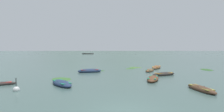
{
  "coord_description": "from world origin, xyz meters",
  "views": [
    {
      "loc": [
        -0.59,
        -8.44,
        3.23
      ],
      "look_at": [
        -2.03,
        47.87,
        1.28
      ],
      "focal_mm": 26.1,
      "sensor_mm": 36.0,
      "label": 1
    }
  ],
  "objects_px": {
    "rowboat_0": "(153,79)",
    "rowboat_3": "(201,89)",
    "rowboat_4": "(164,74)",
    "rowboat_7": "(90,71)",
    "rowboat_6": "(156,67)",
    "mooring_buoy": "(16,89)",
    "rowboat_2": "(150,70)",
    "ferry_0": "(88,54)",
    "rowboat_1": "(62,83)"
  },
  "relations": [
    {
      "from": "rowboat_1",
      "to": "rowboat_6",
      "type": "xyz_separation_m",
      "value": [
        12.31,
        14.57,
        0.01
      ]
    },
    {
      "from": "rowboat_7",
      "to": "mooring_buoy",
      "type": "distance_m",
      "value": 11.76
    },
    {
      "from": "ferry_0",
      "to": "rowboat_7",
      "type": "bearing_deg",
      "value": -79.95
    },
    {
      "from": "rowboat_2",
      "to": "mooring_buoy",
      "type": "distance_m",
      "value": 18.13
    },
    {
      "from": "rowboat_1",
      "to": "mooring_buoy",
      "type": "height_order",
      "value": "mooring_buoy"
    },
    {
      "from": "rowboat_6",
      "to": "rowboat_0",
      "type": "bearing_deg",
      "value": -105.55
    },
    {
      "from": "rowboat_0",
      "to": "rowboat_2",
      "type": "bearing_deg",
      "value": 80.74
    },
    {
      "from": "rowboat_1",
      "to": "rowboat_2",
      "type": "relative_size",
      "value": 1.08
    },
    {
      "from": "rowboat_6",
      "to": "mooring_buoy",
      "type": "distance_m",
      "value": 22.65
    },
    {
      "from": "rowboat_3",
      "to": "rowboat_7",
      "type": "height_order",
      "value": "rowboat_7"
    },
    {
      "from": "rowboat_3",
      "to": "ferry_0",
      "type": "relative_size",
      "value": 0.32
    },
    {
      "from": "rowboat_2",
      "to": "ferry_0",
      "type": "distance_m",
      "value": 116.64
    },
    {
      "from": "rowboat_0",
      "to": "rowboat_3",
      "type": "xyz_separation_m",
      "value": [
        2.85,
        -4.44,
        -0.03
      ]
    },
    {
      "from": "rowboat_1",
      "to": "mooring_buoy",
      "type": "xyz_separation_m",
      "value": [
        -2.93,
        -2.18,
        -0.06
      ]
    },
    {
      "from": "rowboat_1",
      "to": "rowboat_6",
      "type": "bearing_deg",
      "value": 49.81
    },
    {
      "from": "rowboat_0",
      "to": "rowboat_1",
      "type": "bearing_deg",
      "value": -163.34
    },
    {
      "from": "rowboat_0",
      "to": "ferry_0",
      "type": "height_order",
      "value": "ferry_0"
    },
    {
      "from": "rowboat_2",
      "to": "rowboat_4",
      "type": "bearing_deg",
      "value": -76.77
    },
    {
      "from": "rowboat_2",
      "to": "rowboat_6",
      "type": "distance_m",
      "value": 4.77
    },
    {
      "from": "rowboat_4",
      "to": "rowboat_7",
      "type": "distance_m",
      "value": 10.39
    },
    {
      "from": "rowboat_1",
      "to": "rowboat_3",
      "type": "relative_size",
      "value": 1.06
    },
    {
      "from": "rowboat_1",
      "to": "rowboat_2",
      "type": "bearing_deg",
      "value": 45.1
    },
    {
      "from": "rowboat_0",
      "to": "rowboat_3",
      "type": "bearing_deg",
      "value": -57.31
    },
    {
      "from": "rowboat_2",
      "to": "rowboat_6",
      "type": "xyz_separation_m",
      "value": [
        2.07,
        4.3,
        0.03
      ]
    },
    {
      "from": "rowboat_0",
      "to": "rowboat_2",
      "type": "height_order",
      "value": "rowboat_0"
    },
    {
      "from": "rowboat_0",
      "to": "rowboat_1",
      "type": "xyz_separation_m",
      "value": [
        -9.0,
        -2.69,
        -0.0
      ]
    },
    {
      "from": "rowboat_1",
      "to": "ferry_0",
      "type": "bearing_deg",
      "value": 98.82
    },
    {
      "from": "ferry_0",
      "to": "rowboat_4",
      "type": "bearing_deg",
      "value": -75.48
    },
    {
      "from": "ferry_0",
      "to": "rowboat_0",
      "type": "bearing_deg",
      "value": -76.87
    },
    {
      "from": "rowboat_0",
      "to": "rowboat_2",
      "type": "xyz_separation_m",
      "value": [
        1.24,
        7.58,
        -0.03
      ]
    },
    {
      "from": "mooring_buoy",
      "to": "rowboat_7",
      "type": "bearing_deg",
      "value": 69.7
    },
    {
      "from": "rowboat_4",
      "to": "rowboat_6",
      "type": "bearing_deg",
      "value": 82.41
    },
    {
      "from": "rowboat_0",
      "to": "rowboat_3",
      "type": "relative_size",
      "value": 1.17
    },
    {
      "from": "rowboat_2",
      "to": "rowboat_6",
      "type": "bearing_deg",
      "value": 64.27
    },
    {
      "from": "rowboat_1",
      "to": "mooring_buoy",
      "type": "relative_size",
      "value": 2.9
    },
    {
      "from": "rowboat_3",
      "to": "rowboat_6",
      "type": "bearing_deg",
      "value": 88.39
    },
    {
      "from": "rowboat_3",
      "to": "mooring_buoy",
      "type": "bearing_deg",
      "value": -178.31
    },
    {
      "from": "rowboat_7",
      "to": "rowboat_2",
      "type": "bearing_deg",
      "value": 8.9
    },
    {
      "from": "rowboat_1",
      "to": "rowboat_4",
      "type": "distance_m",
      "value": 12.8
    },
    {
      "from": "rowboat_3",
      "to": "mooring_buoy",
      "type": "distance_m",
      "value": 14.79
    },
    {
      "from": "rowboat_3",
      "to": "ferry_0",
      "type": "bearing_deg",
      "value": 103.92
    },
    {
      "from": "rowboat_1",
      "to": "rowboat_4",
      "type": "relative_size",
      "value": 0.97
    },
    {
      "from": "rowboat_1",
      "to": "rowboat_6",
      "type": "height_order",
      "value": "rowboat_6"
    },
    {
      "from": "ferry_0",
      "to": "mooring_buoy",
      "type": "distance_m",
      "value": 126.38
    },
    {
      "from": "rowboat_0",
      "to": "rowboat_6",
      "type": "xyz_separation_m",
      "value": [
        3.31,
        11.88,
        0.01
      ]
    },
    {
      "from": "rowboat_1",
      "to": "rowboat_7",
      "type": "height_order",
      "value": "rowboat_7"
    },
    {
      "from": "rowboat_0",
      "to": "ferry_0",
      "type": "distance_m",
      "value": 123.71
    },
    {
      "from": "rowboat_4",
      "to": "rowboat_1",
      "type": "bearing_deg",
      "value": -150.99
    },
    {
      "from": "rowboat_0",
      "to": "rowboat_7",
      "type": "distance_m",
      "value": 9.98
    },
    {
      "from": "mooring_buoy",
      "to": "rowboat_2",
      "type": "bearing_deg",
      "value": 43.41
    }
  ]
}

